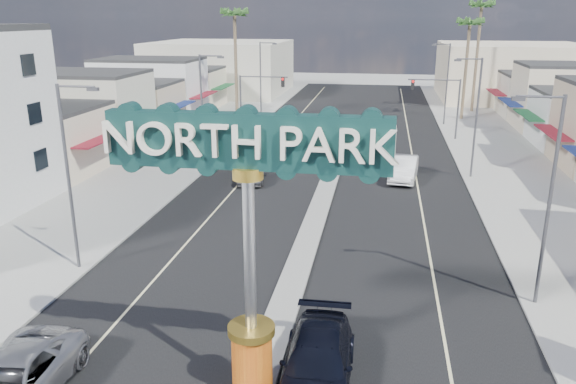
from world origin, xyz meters
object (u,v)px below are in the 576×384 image
(streetlight_r_far, at_px, (446,80))
(car_parked_left, at_px, (252,170))
(car_parked_right, at_px, (404,168))
(traffic_signal_left, at_px, (257,93))
(streetlight_l_far, at_px, (262,77))
(suv_right, at_px, (317,363))
(streetlight_r_near, at_px, (547,192))
(palm_left_far, at_px, (235,19))
(suv_left, at_px, (11,382))
(streetlight_l_near, at_px, (71,170))
(palm_right_far, at_px, (481,11))
(streetlight_l_mid, at_px, (204,105))
(streetlight_r_mid, at_px, (475,112))
(gateway_sign, at_px, (249,227))
(traffic_signal_right, at_px, (440,97))
(palm_right_mid, at_px, (470,27))

(streetlight_r_far, xyz_separation_m, car_parked_left, (-16.16, -25.52, -4.24))
(car_parked_left, bearing_deg, car_parked_right, 4.21)
(traffic_signal_left, distance_m, car_parked_right, 21.47)
(streetlight_l_far, relative_size, suv_right, 1.54)
(streetlight_r_near, distance_m, palm_left_far, 46.80)
(streetlight_l_far, bearing_deg, suv_left, -86.67)
(streetlight_l_near, xyz_separation_m, palm_right_far, (25.43, 52.00, 7.32))
(streetlight_r_near, bearing_deg, car_parked_right, 104.77)
(streetlight_l_mid, relative_size, car_parked_right, 1.69)
(palm_left_far, relative_size, suv_right, 2.25)
(streetlight_l_mid, relative_size, streetlight_r_mid, 1.00)
(traffic_signal_left, xyz_separation_m, streetlight_r_near, (19.62, -33.99, 0.79))
(gateway_sign, height_order, streetlight_r_far, gateway_sign)
(palm_left_far, distance_m, palm_right_far, 30.48)
(gateway_sign, relative_size, streetlight_l_mid, 1.02)
(gateway_sign, xyz_separation_m, traffic_signal_right, (9.18, 42.02, -1.65))
(streetlight_r_near, height_order, streetlight_r_mid, same)
(traffic_signal_left, height_order, streetlight_l_far, streetlight_l_far)
(streetlight_l_mid, distance_m, car_parked_left, 7.25)
(traffic_signal_right, height_order, streetlight_l_near, streetlight_l_near)
(streetlight_l_mid, xyz_separation_m, streetlight_r_mid, (20.87, 0.00, 0.00))
(traffic_signal_right, xyz_separation_m, car_parked_right, (-3.68, -15.29, -3.40))
(streetlight_l_mid, height_order, car_parked_left, streetlight_l_mid)
(palm_right_far, bearing_deg, streetlight_l_near, -116.06)
(traffic_signal_left, distance_m, streetlight_l_mid, 14.07)
(traffic_signal_left, xyz_separation_m, suv_right, (11.18, -41.05, -3.43))
(streetlight_l_far, relative_size, car_parked_right, 1.69)
(streetlight_r_near, relative_size, palm_right_far, 0.64)
(traffic_signal_right, xyz_separation_m, streetlight_r_far, (1.25, 8.01, 0.79))
(streetlight_r_near, distance_m, car_parked_left, 23.47)
(palm_left_far, distance_m, suv_left, 51.12)
(palm_left_far, xyz_separation_m, palm_right_far, (28.00, 12.00, 0.89))
(traffic_signal_left, bearing_deg, gateway_sign, -77.67)
(traffic_signal_right, height_order, palm_right_mid, palm_right_mid)
(palm_right_mid, height_order, car_parked_left, palm_right_mid)
(gateway_sign, relative_size, suv_left, 1.53)
(car_parked_right, bearing_deg, gateway_sign, -95.13)
(palm_right_mid, height_order, suv_left, palm_right_mid)
(palm_right_mid, distance_m, car_parked_right, 29.93)
(traffic_signal_right, height_order, suv_right, traffic_signal_right)
(gateway_sign, relative_size, streetlight_r_far, 1.02)
(streetlight_r_far, bearing_deg, streetlight_r_mid, -90.00)
(streetlight_l_near, xyz_separation_m, suv_left, (3.00, -9.68, -4.23))
(traffic_signal_left, bearing_deg, streetlight_l_mid, -95.10)
(streetlight_l_far, distance_m, car_parked_right, 28.53)
(suv_right, bearing_deg, streetlight_l_far, 103.03)
(palm_left_far, xyz_separation_m, car_parked_right, (18.50, -21.29, -10.62))
(gateway_sign, distance_m, streetlight_r_near, 13.19)
(streetlight_r_mid, relative_size, streetlight_r_far, 1.00)
(traffic_signal_right, distance_m, streetlight_l_near, 39.26)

